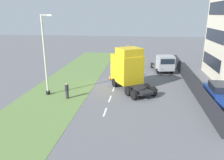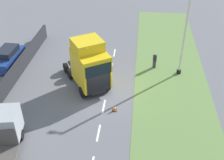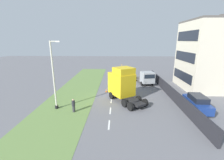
{
  "view_description": "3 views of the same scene",
  "coord_description": "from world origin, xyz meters",
  "views": [
    {
      "loc": [
        2.94,
        -26.38,
        8.48
      ],
      "look_at": [
        -0.12,
        -2.89,
        1.25
      ],
      "focal_mm": 35.0,
      "sensor_mm": 36.0,
      "label": 1
    },
    {
      "loc": [
        -2.63,
        19.39,
        15.44
      ],
      "look_at": [
        -0.53,
        -0.82,
        1.62
      ],
      "focal_mm": 45.0,
      "sensor_mm": 36.0,
      "label": 2
    },
    {
      "loc": [
        0.74,
        -22.44,
        8.46
      ],
      "look_at": [
        0.02,
        0.45,
        2.36
      ],
      "focal_mm": 24.0,
      "sensor_mm": 36.0,
      "label": 3
    }
  ],
  "objects": [
    {
      "name": "lamp_post",
      "position": [
        -6.83,
        -5.09,
        3.81
      ],
      "size": [
        1.34,
        0.43,
        8.43
      ],
      "color": "black",
      "rests_on": "ground"
    },
    {
      "name": "parked_car",
      "position": [
        10.78,
        -4.87,
        0.95
      ],
      "size": [
        2.1,
        4.68,
        1.92
      ],
      "rotation": [
        0.0,
        0.0,
        -0.04
      ],
      "color": "navy",
      "rests_on": "ground"
    },
    {
      "name": "boundary_wall",
      "position": [
        9.0,
        0.0,
        0.82
      ],
      "size": [
        0.25,
        24.0,
        1.64
      ],
      "color": "#232328",
      "rests_on": "ground"
    },
    {
      "name": "traffic_cone_lead",
      "position": [
        -0.97,
        1.36,
        0.28
      ],
      "size": [
        0.36,
        0.36,
        0.58
      ],
      "color": "black",
      "rests_on": "ground"
    },
    {
      "name": "lane_markings",
      "position": [
        0.0,
        -0.7,
        0.0
      ],
      "size": [
        0.16,
        17.8,
        0.0
      ],
      "color": "white",
      "rests_on": "ground"
    },
    {
      "name": "lorry_cab",
      "position": [
        1.59,
        -1.76,
        2.4
      ],
      "size": [
        5.47,
        6.52,
        4.95
      ],
      "rotation": [
        0.0,
        0.0,
        0.56
      ],
      "color": "black",
      "rests_on": "ground"
    },
    {
      "name": "pedestrian",
      "position": [
        -4.43,
        -5.96,
        0.82
      ],
      "size": [
        0.39,
        0.39,
        1.68
      ],
      "color": "#333338",
      "rests_on": "ground"
    },
    {
      "name": "ground_plane",
      "position": [
        0.0,
        0.0,
        0.0
      ],
      "size": [
        120.0,
        120.0,
        0.0
      ],
      "primitive_type": "plane",
      "color": "slate",
      "rests_on": "ground"
    },
    {
      "name": "grass_verge",
      "position": [
        -6.0,
        0.0,
        0.01
      ],
      "size": [
        7.0,
        44.0,
        0.01
      ],
      "color": "#607F42",
      "rests_on": "ground"
    },
    {
      "name": "flatbed_truck",
      "position": [
        6.53,
        5.97,
        1.4
      ],
      "size": [
        3.34,
        6.31,
        2.64
      ],
      "rotation": [
        0.0,
        0.0,
        3.33
      ],
      "color": "#999EA3",
      "rests_on": "ground"
    }
  ]
}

